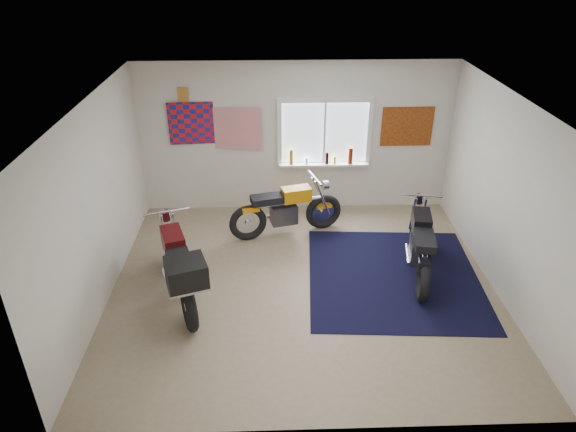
{
  "coord_description": "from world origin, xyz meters",
  "views": [
    {
      "loc": [
        -0.42,
        -6.08,
        4.47
      ],
      "look_at": [
        -0.21,
        0.4,
        0.93
      ],
      "focal_mm": 32.0,
      "sensor_mm": 36.0,
      "label": 1
    }
  ],
  "objects_px": {
    "navy_rug": "(393,276)",
    "maroon_tourer": "(179,268)",
    "yellow_triumph": "(286,211)",
    "black_chrome_bike": "(420,245)"
  },
  "relations": [
    {
      "from": "navy_rug",
      "to": "black_chrome_bike",
      "type": "relative_size",
      "value": 1.29
    },
    {
      "from": "navy_rug",
      "to": "black_chrome_bike",
      "type": "bearing_deg",
      "value": 21.21
    },
    {
      "from": "black_chrome_bike",
      "to": "navy_rug",
      "type": "bearing_deg",
      "value": 121.25
    },
    {
      "from": "navy_rug",
      "to": "yellow_triumph",
      "type": "relative_size",
      "value": 1.35
    },
    {
      "from": "navy_rug",
      "to": "maroon_tourer",
      "type": "relative_size",
      "value": 1.23
    },
    {
      "from": "navy_rug",
      "to": "yellow_triumph",
      "type": "bearing_deg",
      "value": 139.61
    },
    {
      "from": "navy_rug",
      "to": "maroon_tourer",
      "type": "bearing_deg",
      "value": -170.71
    },
    {
      "from": "navy_rug",
      "to": "maroon_tourer",
      "type": "height_order",
      "value": "maroon_tourer"
    },
    {
      "from": "yellow_triumph",
      "to": "maroon_tourer",
      "type": "distance_m",
      "value": 2.37
    },
    {
      "from": "navy_rug",
      "to": "yellow_triumph",
      "type": "xyz_separation_m",
      "value": [
        -1.57,
        1.33,
        0.43
      ]
    }
  ]
}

